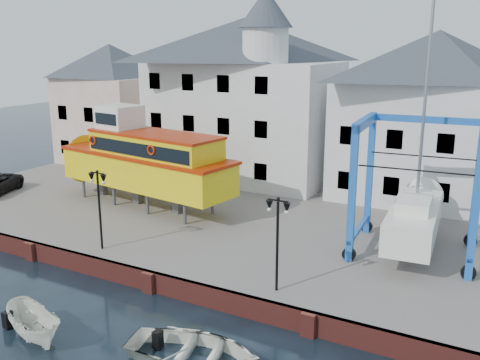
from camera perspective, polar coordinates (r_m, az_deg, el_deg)
The scene contains 12 objects.
ground at distance 26.07m, azimuth -9.59°, elevation -11.69°, with size 140.00×140.00×0.00m, color black.
hardstanding at distance 34.48m, azimuth 1.76°, elevation -3.99°, with size 44.00×22.00×1.00m, color #68615E.
quay_wall at distance 25.93m, azimuth -9.49°, elevation -10.61°, with size 44.00×0.47×1.00m.
building_pink at distance 49.13m, azimuth -13.47°, elevation 7.92°, with size 8.00×7.00×10.30m.
building_white_main at distance 41.72m, azimuth 0.50°, elevation 8.87°, with size 14.00×8.30×14.00m.
building_white_right at distance 37.91m, azimuth 19.86°, elevation 6.32°, with size 12.00×8.00×11.20m.
lamp_post_left at distance 27.96m, azimuth -14.88°, elevation -1.02°, with size 1.12×0.32×4.20m.
lamp_post_right at distance 22.47m, azimuth 4.04°, elevation -4.34°, with size 1.12×0.32×4.20m.
tour_boat at distance 35.59m, azimuth -10.99°, elevation 2.23°, with size 15.08×5.55×6.42m.
travel_lift at distance 28.85m, azimuth 18.30°, elevation -2.85°, with size 6.49×8.80×13.05m.
motorboat_a at distance 23.58m, azimuth -20.95°, elevation -15.49°, with size 1.41×3.74×1.44m, color white.
motorboat_b at distance 20.93m, azimuth -5.04°, elevation -18.60°, with size 3.61×5.06×1.05m, color white.
Camera 1 is at (14.86, -18.15, 11.39)m, focal length 40.00 mm.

